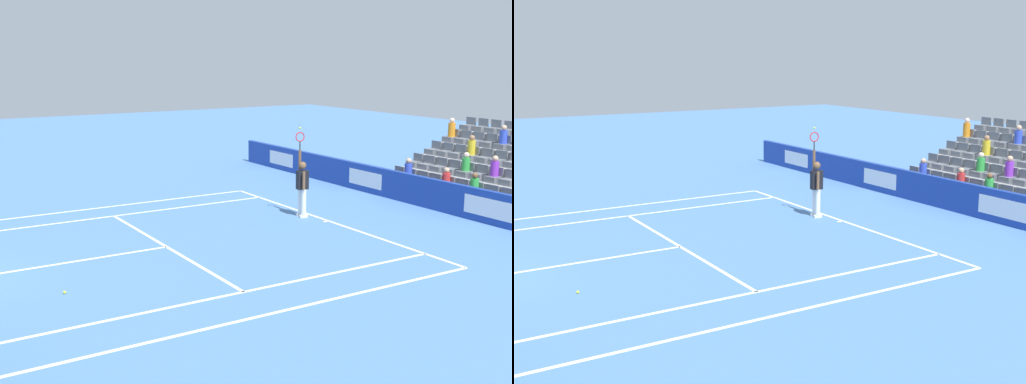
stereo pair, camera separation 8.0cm
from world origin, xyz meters
The scene contains 12 objects.
line_baseline centered at (0.00, -11.89, 0.00)m, with size 10.97×0.10×0.01m, color white.
line_service centered at (0.00, -6.40, 0.00)m, with size 8.23×0.10×0.01m, color white.
line_centre_service centered at (0.00, -3.20, 0.00)m, with size 0.10×6.40×0.01m, color white.
line_singles_sideline_left centered at (4.12, -5.95, 0.00)m, with size 0.10×11.89×0.01m, color white.
line_singles_sideline_right centered at (-4.12, -5.95, 0.00)m, with size 0.10×11.89×0.01m, color white.
line_doubles_sideline_left centered at (5.49, -5.95, 0.00)m, with size 0.10×11.89×0.01m, color white.
line_doubles_sideline_right centered at (-5.49, -5.95, 0.00)m, with size 0.10×11.89×0.01m, color white.
line_centre_mark centered at (0.00, -11.79, 0.00)m, with size 0.10×0.20×0.01m, color white.
sponsor_barrier centered at (0.00, -15.87, 0.51)m, with size 22.79×0.22×1.03m.
tennis_player centered at (0.92, -11.51, 0.99)m, with size 0.51×0.39×2.85m.
stadium_stand centered at (0.00, -19.43, 0.82)m, with size 5.58×4.75×2.63m.
loose_tennis_ball centered at (-2.18, -3.02, 0.03)m, with size 0.07×0.07×0.07m, color #D1E533.
Camera 2 is at (-16.26, 0.61, 5.13)m, focal length 47.33 mm.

